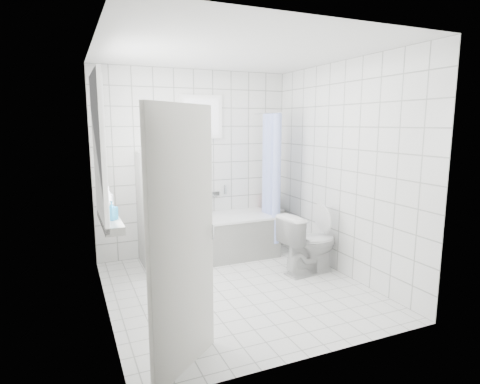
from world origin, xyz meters
name	(u,v)px	position (x,y,z in m)	size (l,w,h in m)	color
ground	(236,288)	(0.00, 0.00, 0.00)	(3.00, 3.00, 0.00)	white
ceiling	(236,51)	(0.00, 0.00, 2.60)	(3.00, 3.00, 0.00)	white
wall_back	(195,163)	(0.00, 1.50, 1.30)	(2.80, 0.02, 2.60)	white
wall_front	(315,199)	(0.00, -1.50, 1.30)	(2.80, 0.02, 2.60)	white
wall_left	(101,183)	(-1.40, 0.00, 1.30)	(0.02, 3.00, 2.60)	white
wall_right	(341,170)	(1.40, 0.00, 1.30)	(0.02, 3.00, 2.60)	white
window_left	(101,149)	(-1.35, 0.30, 1.60)	(0.01, 0.90, 1.40)	white
window_back	(202,117)	(0.10, 1.46, 1.95)	(0.50, 0.01, 0.50)	white
window_sill	(110,220)	(-1.31, 0.30, 0.86)	(0.18, 1.02, 0.08)	white
door	(183,242)	(-0.95, -1.22, 1.00)	(0.04, 0.80, 2.00)	silver
bathtub	(215,237)	(0.15, 1.12, 0.29)	(1.71, 0.77, 0.58)	white
partition_wall	(148,211)	(-0.77, 1.07, 0.75)	(0.15, 0.85, 1.50)	white
tiled_ledge	(269,227)	(1.14, 1.38, 0.28)	(0.40, 0.24, 0.55)	white
toilet	(309,243)	(1.03, 0.10, 0.38)	(0.43, 0.75, 0.76)	silver
curtain_rod	(268,113)	(0.95, 1.10, 2.00)	(0.02, 0.02, 0.80)	silver
shower_curtain	(271,178)	(0.95, 0.97, 1.10)	(0.14, 0.48, 1.78)	#506AEC
tub_faucet	(213,194)	(0.25, 1.46, 0.85)	(0.18, 0.06, 0.06)	silver
sill_bottles	(110,205)	(-1.30, 0.35, 1.01)	(0.15, 0.52, 0.30)	silver
ledge_bottles	(269,202)	(1.13, 1.36, 0.67)	(0.19, 0.19, 0.24)	blue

